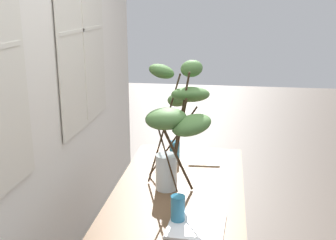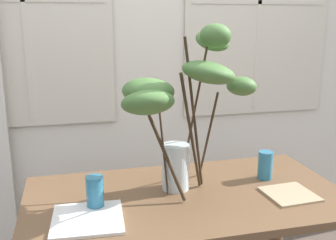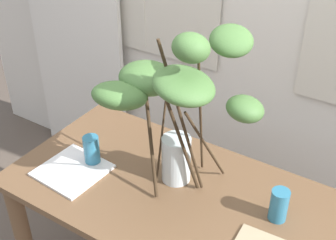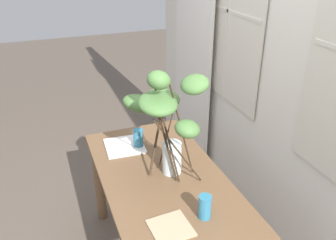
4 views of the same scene
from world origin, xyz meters
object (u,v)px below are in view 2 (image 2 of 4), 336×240
(plate_square_left, at_px, (88,219))
(plate_square_right, at_px, (290,194))
(drinking_glass_blue_left, at_px, (95,193))
(drinking_glass_blue_right, at_px, (265,165))
(dining_table, at_px, (186,225))
(vase_with_branches, at_px, (180,97))

(plate_square_left, relative_size, plate_square_right, 1.31)
(drinking_glass_blue_left, xyz_separation_m, plate_square_right, (0.84, -0.08, -0.07))
(drinking_glass_blue_left, xyz_separation_m, plate_square_left, (-0.04, -0.09, -0.06))
(drinking_glass_blue_left, distance_m, plate_square_left, 0.12)
(plate_square_left, bearing_deg, drinking_glass_blue_right, 14.23)
(drinking_glass_blue_right, relative_size, plate_square_left, 0.50)
(dining_table, height_order, drinking_glass_blue_right, drinking_glass_blue_right)
(dining_table, relative_size, vase_with_branches, 1.88)
(vase_with_branches, bearing_deg, plate_square_right, -15.51)
(dining_table, bearing_deg, drinking_glass_blue_left, -174.37)
(drinking_glass_blue_right, bearing_deg, dining_table, -168.73)
(plate_square_left, bearing_deg, drinking_glass_blue_left, 68.53)
(vase_with_branches, distance_m, drinking_glass_blue_right, 0.58)
(dining_table, relative_size, plate_square_right, 6.81)
(drinking_glass_blue_left, bearing_deg, vase_with_branches, 7.85)
(vase_with_branches, relative_size, plate_square_left, 2.78)
(dining_table, xyz_separation_m, drinking_glass_blue_right, (0.42, 0.08, 0.22))
(vase_with_branches, relative_size, plate_square_right, 3.63)
(drinking_glass_blue_right, relative_size, plate_square_right, 0.66)
(drinking_glass_blue_left, height_order, plate_square_right, drinking_glass_blue_left)
(dining_table, height_order, plate_square_right, plate_square_right)
(dining_table, xyz_separation_m, vase_with_branches, (-0.03, 0.01, 0.58))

